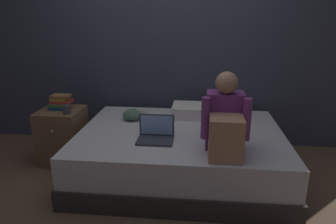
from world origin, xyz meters
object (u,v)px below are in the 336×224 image
object	(u,v)px
bed	(180,153)
pillow	(198,111)
book_stack	(60,102)
nightstand	(63,135)
clothes_pile	(134,114)
laptop	(156,134)
person_sitting	(225,123)
mug	(67,110)

from	to	relation	value
bed	pillow	bearing A→B (deg)	70.42
pillow	book_stack	world-z (taller)	book_stack
nightstand	pillow	bearing A→B (deg)	10.56
clothes_pile	laptop	bearing A→B (deg)	-60.45
person_sitting	laptop	bearing A→B (deg)	163.20
nightstand	person_sitting	world-z (taller)	person_sitting
pillow	person_sitting	bearing A→B (deg)	-75.90
bed	clothes_pile	bearing A→B (deg)	150.02
bed	nightstand	world-z (taller)	nightstand
mug	person_sitting	bearing A→B (deg)	-17.61
bed	laptop	world-z (taller)	laptop
bed	pillow	distance (m)	0.57
bed	book_stack	world-z (taller)	book_stack
person_sitting	book_stack	world-z (taller)	person_sitting
book_stack	clothes_pile	bearing A→B (deg)	6.35
bed	nightstand	xyz separation A→B (m)	(-1.30, 0.18, 0.06)
clothes_pile	person_sitting	bearing A→B (deg)	-39.09
person_sitting	pillow	distance (m)	0.93
pillow	nightstand	bearing A→B (deg)	-169.44
nightstand	clothes_pile	bearing A→B (deg)	9.27
bed	person_sitting	world-z (taller)	person_sitting
bed	mug	size ratio (longest dim) A/B	22.22
book_stack	nightstand	bearing A→B (deg)	-77.72
laptop	mug	distance (m)	1.02
person_sitting	bed	bearing A→B (deg)	131.33
clothes_pile	book_stack	bearing A→B (deg)	-173.65
book_stack	clothes_pile	distance (m)	0.80
nightstand	pillow	xyz separation A→B (m)	(1.46, 0.27, 0.24)
person_sitting	pillow	xyz separation A→B (m)	(-0.22, 0.88, -0.19)
mug	book_stack	bearing A→B (deg)	131.03
mug	clothes_pile	distance (m)	0.70
nightstand	clothes_pile	world-z (taller)	same
person_sitting	mug	bearing A→B (deg)	162.39
laptop	mug	size ratio (longest dim) A/B	3.56
person_sitting	mug	world-z (taller)	person_sitting
pillow	book_stack	xyz separation A→B (m)	(-1.47, -0.23, 0.12)
pillow	clothes_pile	size ratio (longest dim) A/B	1.97
book_stack	person_sitting	bearing A→B (deg)	-21.08
bed	mug	bearing A→B (deg)	177.17
nightstand	person_sitting	size ratio (longest dim) A/B	0.90
person_sitting	laptop	xyz separation A→B (m)	(-0.59, 0.18, -0.20)
bed	nightstand	bearing A→B (deg)	172.21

